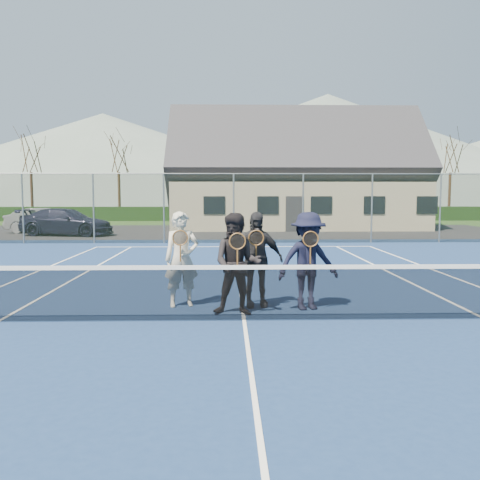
{
  "coord_description": "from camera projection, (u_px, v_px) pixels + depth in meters",
  "views": [
    {
      "loc": [
        -0.28,
        -8.39,
        2.16
      ],
      "look_at": [
        -0.03,
        1.5,
        1.25
      ],
      "focal_mm": 38.0,
      "sensor_mm": 36.0,
      "label": 1
    }
  ],
  "objects": [
    {
      "name": "player_b",
      "position": [
        237.0,
        264.0,
        8.92
      ],
      "size": [
        0.96,
        0.8,
        1.8
      ],
      "color": "black",
      "rests_on": "court_surface"
    },
    {
      "name": "player_c",
      "position": [
        255.0,
        259.0,
        9.57
      ],
      "size": [
        1.1,
        0.57,
        1.8
      ],
      "color": "#232428",
      "rests_on": "court_surface"
    },
    {
      "name": "hedge_row",
      "position": [
        231.0,
        214.0,
        40.36
      ],
      "size": [
        40.0,
        1.2,
        1.1
      ],
      "primitive_type": "cube",
      "color": "black",
      "rests_on": "ground"
    },
    {
      "name": "court_markings",
      "position": [
        244.0,
        320.0,
        8.55
      ],
      "size": [
        11.03,
        23.83,
        0.01
      ],
      "color": "white",
      "rests_on": "court_surface"
    },
    {
      "name": "tree_d",
      "position": [
        378.0,
        148.0,
        41.18
      ],
      "size": [
        3.2,
        3.2,
        7.77
      ],
      "color": "#3B2715",
      "rests_on": "ground"
    },
    {
      "name": "tree_e",
      "position": [
        451.0,
        149.0,
        41.33
      ],
      "size": [
        3.2,
        3.2,
        7.77
      ],
      "color": "#3A2315",
      "rests_on": "ground"
    },
    {
      "name": "tree_c",
      "position": [
        255.0,
        148.0,
        40.93
      ],
      "size": [
        3.2,
        3.2,
        7.77
      ],
      "color": "#331F12",
      "rests_on": "ground"
    },
    {
      "name": "hill_centre",
      "position": [
        327.0,
        149.0,
        102.62
      ],
      "size": [
        120.0,
        120.0,
        22.0
      ],
      "primitive_type": "cone",
      "color": "slate",
      "rests_on": "ground"
    },
    {
      "name": "player_d",
      "position": [
        308.0,
        261.0,
        9.33
      ],
      "size": [
        1.29,
        0.92,
        1.8
      ],
      "color": "black",
      "rests_on": "court_surface"
    },
    {
      "name": "perimeter_fence",
      "position": [
        234.0,
        208.0,
        21.85
      ],
      "size": [
        30.07,
        0.07,
        3.02
      ],
      "color": "slate",
      "rests_on": "ground"
    },
    {
      "name": "court_surface",
      "position": [
        244.0,
        321.0,
        8.56
      ],
      "size": [
        30.0,
        30.0,
        0.02
      ],
      "primitive_type": "cube",
      "color": "navy",
      "rests_on": "ground"
    },
    {
      "name": "car_c",
      "position": [
        67.0,
        222.0,
        25.97
      ],
      "size": [
        5.07,
        2.85,
        1.39
      ],
      "primitive_type": "imported",
      "rotation": [
        0.0,
        0.0,
        1.37
      ],
      "color": "black",
      "rests_on": "ground"
    },
    {
      "name": "ground",
      "position": [
        232.0,
        232.0,
        28.47
      ],
      "size": [
        220.0,
        220.0,
        0.0
      ],
      "primitive_type": "plane",
      "color": "#2A4A1A",
      "rests_on": "ground"
    },
    {
      "name": "hill_west",
      "position": [
        104.0,
        159.0,
        101.66
      ],
      "size": [
        110.0,
        110.0,
        18.0
      ],
      "primitive_type": "cone",
      "color": "slate",
      "rests_on": "ground"
    },
    {
      "name": "clubhouse",
      "position": [
        294.0,
        164.0,
        32.18
      ],
      "size": [
        15.6,
        8.2,
        7.7
      ],
      "color": "beige",
      "rests_on": "ground"
    },
    {
      "name": "tree_a",
      "position": [
        30.0,
        148.0,
        40.47
      ],
      "size": [
        3.2,
        3.2,
        7.77
      ],
      "color": "#351E13",
      "rests_on": "ground"
    },
    {
      "name": "player_a",
      "position": [
        182.0,
        259.0,
        9.58
      ],
      "size": [
        0.75,
        0.59,
        1.8
      ],
      "color": "beige",
      "rests_on": "court_surface"
    },
    {
      "name": "tree_b",
      "position": [
        118.0,
        148.0,
        40.65
      ],
      "size": [
        3.2,
        3.2,
        7.77
      ],
      "color": "#352313",
      "rests_on": "ground"
    },
    {
      "name": "tarmac_carpark",
      "position": [
        161.0,
        232.0,
        28.36
      ],
      "size": [
        40.0,
        12.0,
        0.01
      ],
      "primitive_type": "cube",
      "color": "black",
      "rests_on": "ground"
    },
    {
      "name": "tennis_net",
      "position": [
        244.0,
        290.0,
        8.51
      ],
      "size": [
        11.68,
        0.08,
        1.1
      ],
      "color": "slate",
      "rests_on": "ground"
    },
    {
      "name": "car_b",
      "position": [
        45.0,
        221.0,
        27.51
      ],
      "size": [
        4.32,
        2.27,
        1.35
      ],
      "primitive_type": "imported",
      "rotation": [
        0.0,
        0.0,
        1.36
      ],
      "color": "gray",
      "rests_on": "ground"
    }
  ]
}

